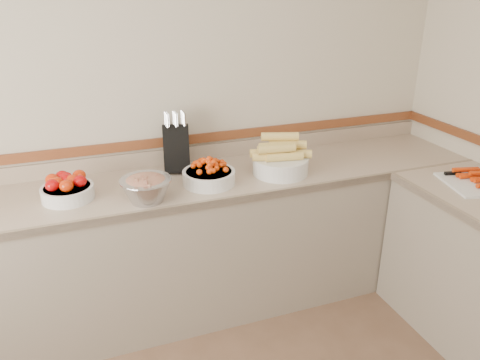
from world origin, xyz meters
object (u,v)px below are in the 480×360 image
object	(u,v)px
knife_block	(176,147)
corn_bowl	(280,160)
cherry_tomato_bowl	(209,175)
tomato_bowl	(67,188)
rhubarb_bowl	(146,187)

from	to	relation	value
knife_block	corn_bowl	size ratio (longest dim) A/B	1.01
corn_bowl	cherry_tomato_bowl	bearing A→B (deg)	-179.48
tomato_bowl	corn_bowl	world-z (taller)	corn_bowl
knife_block	cherry_tomato_bowl	size ratio (longest dim) A/B	1.24
cherry_tomato_bowl	rhubarb_bowl	bearing A→B (deg)	-163.51
tomato_bowl	knife_block	bearing A→B (deg)	17.79
knife_block	tomato_bowl	xyz separation A→B (m)	(-0.66, -0.21, -0.09)
tomato_bowl	cherry_tomato_bowl	xyz separation A→B (m)	(0.78, -0.07, -0.01)
knife_block	cherry_tomato_bowl	distance (m)	0.32
rhubarb_bowl	corn_bowl	bearing A→B (deg)	7.98
cherry_tomato_bowl	corn_bowl	distance (m)	0.46
tomato_bowl	cherry_tomato_bowl	size ratio (longest dim) A/B	0.91
cherry_tomato_bowl	corn_bowl	size ratio (longest dim) A/B	0.82
tomato_bowl	rhubarb_bowl	distance (m)	0.44
corn_bowl	rhubarb_bowl	distance (m)	0.85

